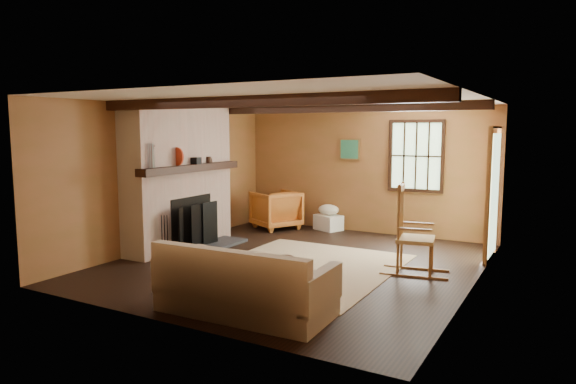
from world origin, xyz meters
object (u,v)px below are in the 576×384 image
Objects in this scene: rocking_chair at (412,236)px; laundry_basket at (328,222)px; armchair at (276,210)px; fireplace at (180,182)px; sofa at (244,289)px.

laundry_basket is (-2.30, 2.24, -0.38)m from rocking_chair.
armchair reaches higher than laundry_basket.
armchair is (0.57, 2.19, -0.72)m from fireplace.
rocking_chair is at bearing 89.01° from armchair.
sofa is 4.85m from armchair.
sofa is 2.30× the size of armchair.
laundry_basket is 0.60× the size of armchair.
armchair is (-3.30, 1.88, -0.15)m from rocking_chair.
laundry_basket is at bearing 35.24° from rocking_chair.
sofa is at bearing -38.21° from fireplace.
rocking_chair is at bearing 4.58° from fireplace.
laundry_basket is at bearing 102.13° from sofa.
fireplace is 3.14m from laundry_basket.
rocking_chair is 3.80m from armchair.
rocking_chair is 2.72m from sofa.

